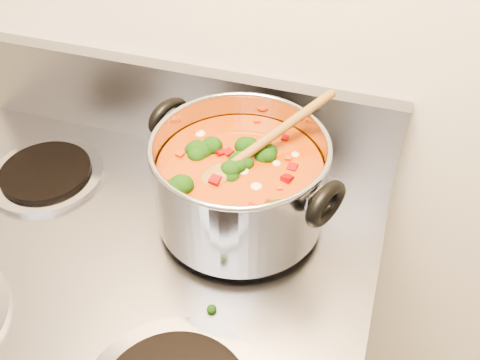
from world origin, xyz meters
name	(u,v)px	position (x,y,z in m)	size (l,w,h in m)	color
stockpot	(240,182)	(0.18, 1.32, 1.01)	(0.32, 0.26, 0.16)	#ABABB3
wooden_spoon	(247,154)	(0.19, 1.33, 1.05)	(0.17, 0.22, 0.08)	brown
cooktop_crumbs	(227,264)	(0.19, 1.23, 0.92)	(0.34, 0.34, 0.01)	black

